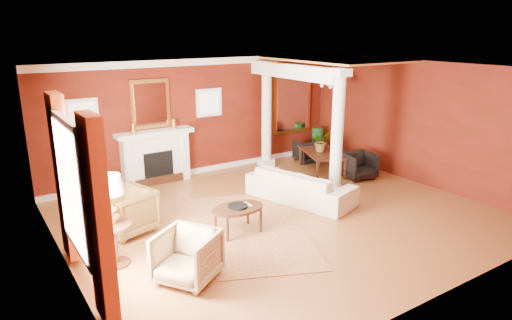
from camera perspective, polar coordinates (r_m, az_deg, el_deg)
ground at (r=9.20m, az=3.16°, el=-6.96°), size 8.00×8.00×0.00m
room_shell at (r=8.61m, az=3.36°, el=5.49°), size 8.04×7.04×2.92m
fireplace at (r=11.18m, az=-12.42°, el=0.39°), size 1.85×0.42×1.29m
overmantel_mirror at (r=11.04m, az=-13.07°, el=6.83°), size 0.95×0.07×1.15m
flank_window_left at (r=10.64m, az=-20.91°, el=5.31°), size 0.70×0.07×0.70m
flank_window_right at (r=11.68m, az=-5.89°, el=7.16°), size 0.70×0.07×0.70m
left_window at (r=6.66m, az=-21.40°, el=-4.13°), size 0.21×2.55×2.60m
column_front at (r=10.03m, az=10.12°, el=3.34°), size 0.36×0.36×2.80m
column_back at (r=12.09m, az=1.33°, el=5.75°), size 0.36×0.36×2.80m
header_beam at (r=11.05m, az=4.66°, el=10.97°), size 0.30×3.20×0.32m
amber_ceiling at (r=11.66m, az=9.73°, el=12.29°), size 2.30×3.40×0.04m
dining_mirror at (r=13.13m, az=4.55°, el=7.08°), size 1.30×0.07×1.70m
chandelier at (r=11.78m, az=9.60°, el=9.30°), size 0.60×0.62×0.75m
crown_trim at (r=11.45m, az=-7.16°, el=12.08°), size 8.00×0.08×0.16m
base_trim at (r=11.96m, az=-6.70°, el=-1.22°), size 8.00×0.08×0.12m
rug at (r=8.58m, az=-2.86°, el=-8.68°), size 3.83×4.29×0.01m
sofa at (r=9.85m, az=5.59°, el=-2.57°), size 1.37×2.45×0.92m
armchair_leopard at (r=8.61m, az=-16.01°, el=-5.99°), size 1.05×1.09×0.91m
armchair_stripe at (r=6.89m, az=-8.63°, el=-11.59°), size 1.09×1.10×0.84m
coffee_table at (r=8.29m, az=-2.27°, el=-6.19°), size 1.00×1.00×0.50m
coffee_book at (r=8.26m, az=-1.83°, el=-5.07°), size 0.17×0.02×0.23m
side_table at (r=7.34m, az=-17.69°, el=-5.45°), size 0.59×0.59×1.49m
dining_table at (r=11.92m, az=8.37°, el=0.54°), size 1.08×1.66×0.87m
dining_chair_near at (r=11.59m, az=12.78°, el=-0.54°), size 0.81×0.77×0.72m
dining_chair_far at (r=12.84m, az=6.52°, el=1.30°), size 0.77×0.73×0.69m
green_urn at (r=13.40m, az=7.65°, el=1.88°), size 0.36×0.36×0.86m
potted_plant at (r=11.79m, az=8.15°, el=3.59°), size 0.57×0.61×0.41m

